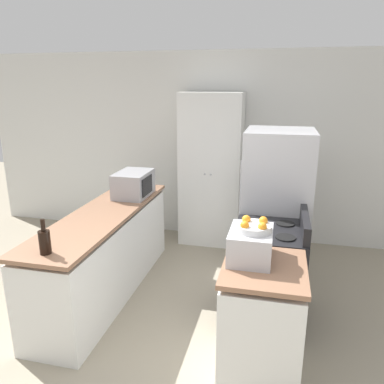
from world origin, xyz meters
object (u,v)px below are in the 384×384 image
pantry_cabinet (211,170)px  toaster_oven (250,244)px  stove (268,274)px  wine_bottle (45,241)px  fruit_bowl (254,227)px  microwave (134,184)px  refrigerator (276,208)px

pantry_cabinet → toaster_oven: size_ratio=4.95×
pantry_cabinet → stove: (0.86, -1.68, -0.57)m
pantry_cabinet → wine_bottle: size_ratio=7.36×
toaster_oven → fruit_bowl: bearing=-24.5°
stove → wine_bottle: 1.98m
microwave → toaster_oven: size_ratio=1.24×
microwave → toaster_oven: bearing=-42.5°
refrigerator → wine_bottle: 2.40m
fruit_bowl → wine_bottle: bearing=-170.4°
wine_bottle → toaster_oven: bearing=10.1°
fruit_bowl → toaster_oven: bearing=155.5°
refrigerator → microwave: refrigerator is taller
wine_bottle → fruit_bowl: size_ratio=1.08×
toaster_oven → fruit_bowl: (0.02, -0.01, 0.15)m
stove → microwave: 1.84m
fruit_bowl → refrigerator: bearing=84.0°
pantry_cabinet → refrigerator: pantry_cabinet is taller
pantry_cabinet → toaster_oven: 2.42m
toaster_oven → fruit_bowl: fruit_bowl is taller
microwave → fruit_bowl: size_ratio=1.98×
refrigerator → wine_bottle: refrigerator is taller
microwave → wine_bottle: bearing=-92.9°
wine_bottle → refrigerator: bearing=44.3°
pantry_cabinet → fruit_bowl: 2.44m
stove → toaster_oven: bearing=-102.3°
stove → toaster_oven: toaster_oven is taller
toaster_oven → pantry_cabinet: bearing=107.4°
refrigerator → fruit_bowl: (-0.15, -1.41, 0.31)m
refrigerator → fruit_bowl: refrigerator is taller
pantry_cabinet → refrigerator: size_ratio=1.21×
pantry_cabinet → microwave: 1.21m
refrigerator → microwave: (-1.63, -0.06, 0.19)m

